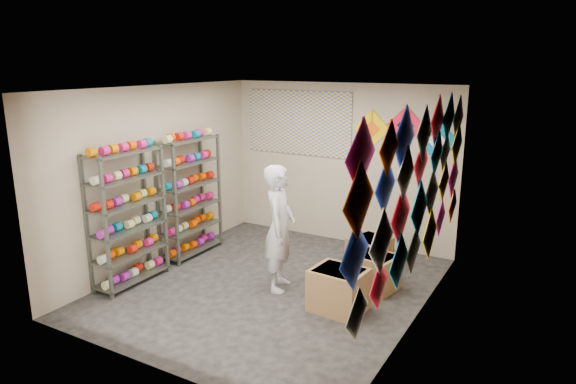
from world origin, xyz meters
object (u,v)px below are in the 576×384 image
Objects in this scene: shelf_rack_back at (190,197)px; carton_a at (339,290)px; shelf_rack_front at (128,218)px; carton_b at (374,272)px; carton_c at (369,253)px; shopkeeper at (280,228)px.

shelf_rack_back is 2.93× the size of carton_a.
shelf_rack_front is at bearing -90.00° from shelf_rack_back.
carton_a is (2.88, 0.68, -0.68)m from shelf_rack_front.
carton_a is 0.84m from carton_b.
shelf_rack_front is at bearing -162.18° from carton_a.
carton_c is at bearing 17.08° from shelf_rack_back.
shelf_rack_back is 3.20× the size of carton_b.
shelf_rack_front is 2.93× the size of carton_a.
shelf_rack_front is 1.30m from shelf_rack_back.
shelf_rack_front is 2.10m from shopkeeper.
shelf_rack_back reaches higher than shopkeeper.
carton_c is at bearing 100.62° from carton_a.
carton_b is at bearing 26.33° from shelf_rack_front.
carton_a is at bearing -12.24° from shelf_rack_back.
carton_a is at bearing -89.23° from carton_b.
shopkeeper is 1.43m from carton_b.
shopkeeper is at bearing -139.46° from carton_b.
shopkeeper is at bearing -12.52° from shelf_rack_back.
shelf_rack_front reaches higher than shopkeeper.
shelf_rack_back is at bearing -164.60° from carton_b.
carton_a reaches higher than carton_b.
shopkeeper is (1.91, 0.88, -0.09)m from shelf_rack_front.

